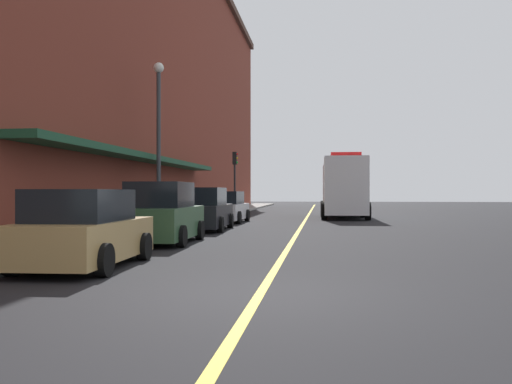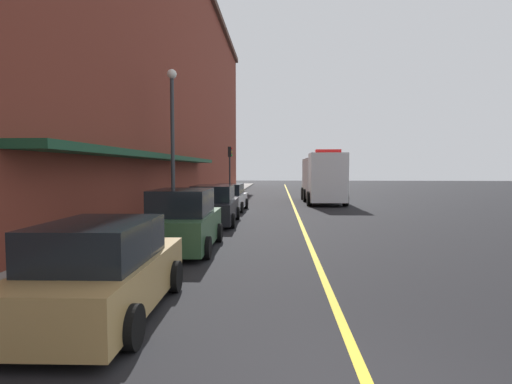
{
  "view_description": "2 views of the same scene",
  "coord_description": "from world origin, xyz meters",
  "px_view_note": "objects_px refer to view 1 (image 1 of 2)",
  "views": [
    {
      "loc": [
        0.98,
        -8.64,
        1.6
      ],
      "look_at": [
        -2.52,
        20.51,
        1.58
      ],
      "focal_mm": 39.15,
      "sensor_mm": 36.0,
      "label": 1
    },
    {
      "loc": [
        -1.05,
        -3.95,
        2.53
      ],
      "look_at": [
        -2.3,
        18.4,
        1.21
      ],
      "focal_mm": 27.97,
      "sensor_mm": 36.0,
      "label": 2
    }
  ],
  "objects_px": {
    "street_lamp_left": "(159,126)",
    "traffic_light_near": "(235,170)",
    "parking_meter_0": "(183,203)",
    "parking_meter_1": "(150,206)",
    "box_truck": "(343,188)",
    "parked_car_3": "(226,208)",
    "parked_car_2": "(203,210)",
    "parked_car_1": "(162,215)",
    "parked_car_0": "(84,231)"
  },
  "relations": [
    {
      "from": "parked_car_2",
      "to": "parked_car_3",
      "type": "distance_m",
      "value": 5.73
    },
    {
      "from": "parked_car_2",
      "to": "traffic_light_near",
      "type": "relative_size",
      "value": 1.11
    },
    {
      "from": "parked_car_1",
      "to": "parking_meter_1",
      "type": "distance_m",
      "value": 3.43
    },
    {
      "from": "parked_car_2",
      "to": "parked_car_3",
      "type": "relative_size",
      "value": 1.15
    },
    {
      "from": "parked_car_1",
      "to": "parking_meter_0",
      "type": "bearing_deg",
      "value": 8.44
    },
    {
      "from": "parked_car_0",
      "to": "box_truck",
      "type": "relative_size",
      "value": 0.53
    },
    {
      "from": "parking_meter_1",
      "to": "traffic_light_near",
      "type": "relative_size",
      "value": 0.31
    },
    {
      "from": "parking_meter_0",
      "to": "street_lamp_left",
      "type": "bearing_deg",
      "value": -107.99
    },
    {
      "from": "parked_car_0",
      "to": "street_lamp_left",
      "type": "distance_m",
      "value": 12.48
    },
    {
      "from": "parked_car_0",
      "to": "parked_car_2",
      "type": "distance_m",
      "value": 11.49
    },
    {
      "from": "parked_car_2",
      "to": "traffic_light_near",
      "type": "distance_m",
      "value": 17.0
    },
    {
      "from": "parking_meter_0",
      "to": "parked_car_2",
      "type": "bearing_deg",
      "value": -57.45
    },
    {
      "from": "parking_meter_0",
      "to": "traffic_light_near",
      "type": "bearing_deg",
      "value": 89.76
    },
    {
      "from": "parking_meter_1",
      "to": "street_lamp_left",
      "type": "height_order",
      "value": "street_lamp_left"
    },
    {
      "from": "street_lamp_left",
      "to": "box_truck",
      "type": "bearing_deg",
      "value": 54.51
    },
    {
      "from": "parked_car_1",
      "to": "street_lamp_left",
      "type": "xyz_separation_m",
      "value": [
        -1.96,
        6.19,
        3.52
      ]
    },
    {
      "from": "parked_car_1",
      "to": "parked_car_3",
      "type": "bearing_deg",
      "value": -1.22
    },
    {
      "from": "parked_car_1",
      "to": "parked_car_2",
      "type": "distance_m",
      "value": 5.9
    },
    {
      "from": "street_lamp_left",
      "to": "parking_meter_0",
      "type": "bearing_deg",
      "value": 72.01
    },
    {
      "from": "parked_car_3",
      "to": "street_lamp_left",
      "type": "height_order",
      "value": "street_lamp_left"
    },
    {
      "from": "street_lamp_left",
      "to": "parked_car_2",
      "type": "bearing_deg",
      "value": -8.41
    },
    {
      "from": "parked_car_3",
      "to": "parking_meter_0",
      "type": "relative_size",
      "value": 3.13
    },
    {
      "from": "parking_meter_0",
      "to": "traffic_light_near",
      "type": "relative_size",
      "value": 0.31
    },
    {
      "from": "box_truck",
      "to": "parking_meter_0",
      "type": "distance_m",
      "value": 12.28
    },
    {
      "from": "parked_car_0",
      "to": "parked_car_3",
      "type": "bearing_deg",
      "value": -1.84
    },
    {
      "from": "parked_car_3",
      "to": "street_lamp_left",
      "type": "distance_m",
      "value": 6.84
    },
    {
      "from": "parking_meter_1",
      "to": "street_lamp_left",
      "type": "relative_size",
      "value": 0.19
    },
    {
      "from": "parked_car_3",
      "to": "traffic_light_near",
      "type": "relative_size",
      "value": 0.97
    },
    {
      "from": "parked_car_1",
      "to": "traffic_light_near",
      "type": "bearing_deg",
      "value": 2.09
    },
    {
      "from": "parked_car_2",
      "to": "parked_car_3",
      "type": "xyz_separation_m",
      "value": [
        0.01,
        5.73,
        -0.07
      ]
    },
    {
      "from": "box_truck",
      "to": "parking_meter_1",
      "type": "bearing_deg",
      "value": -28.25
    },
    {
      "from": "box_truck",
      "to": "parking_meter_1",
      "type": "xyz_separation_m",
      "value": [
        -7.58,
        -14.52,
        -0.75
      ]
    },
    {
      "from": "box_truck",
      "to": "traffic_light_near",
      "type": "height_order",
      "value": "traffic_light_near"
    },
    {
      "from": "parked_car_0",
      "to": "parking_meter_0",
      "type": "distance_m",
      "value": 13.7
    },
    {
      "from": "parking_meter_1",
      "to": "box_truck",
      "type": "bearing_deg",
      "value": 62.42
    },
    {
      "from": "parked_car_0",
      "to": "parked_car_3",
      "type": "relative_size",
      "value": 1.02
    },
    {
      "from": "street_lamp_left",
      "to": "traffic_light_near",
      "type": "relative_size",
      "value": 1.61
    },
    {
      "from": "parked_car_3",
      "to": "traffic_light_near",
      "type": "xyz_separation_m",
      "value": [
        -1.31,
        11.06,
        2.4
      ]
    },
    {
      "from": "parked_car_2",
      "to": "street_lamp_left",
      "type": "distance_m",
      "value": 4.09
    },
    {
      "from": "box_truck",
      "to": "parking_meter_1",
      "type": "distance_m",
      "value": 16.4
    },
    {
      "from": "parked_car_1",
      "to": "parked_car_2",
      "type": "bearing_deg",
      "value": -1.2
    },
    {
      "from": "parked_car_3",
      "to": "parking_meter_0",
      "type": "xyz_separation_m",
      "value": [
        -1.37,
        -3.6,
        0.3
      ]
    },
    {
      "from": "parked_car_3",
      "to": "parking_meter_0",
      "type": "distance_m",
      "value": 3.86
    },
    {
      "from": "parked_car_1",
      "to": "box_truck",
      "type": "relative_size",
      "value": 0.53
    },
    {
      "from": "traffic_light_near",
      "to": "box_truck",
      "type": "bearing_deg",
      "value": -33.72
    },
    {
      "from": "box_truck",
      "to": "parked_car_3",
      "type": "bearing_deg",
      "value": -46.51
    },
    {
      "from": "street_lamp_left",
      "to": "traffic_light_near",
      "type": "bearing_deg",
      "value": 87.7
    },
    {
      "from": "parking_meter_0",
      "to": "parking_meter_1",
      "type": "xyz_separation_m",
      "value": [
        0.0,
        -4.89,
        0.0
      ]
    },
    {
      "from": "parked_car_1",
      "to": "parked_car_2",
      "type": "relative_size",
      "value": 0.89
    },
    {
      "from": "traffic_light_near",
      "to": "parked_car_1",
      "type": "bearing_deg",
      "value": -86.71
    }
  ]
}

